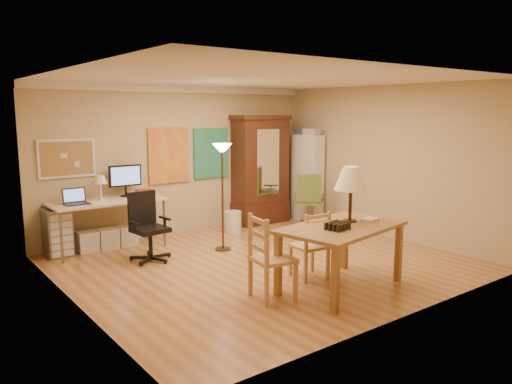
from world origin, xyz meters
TOP-DOWN VIEW (x-y plane):
  - floor at (0.00, 0.00)m, footprint 5.50×5.50m
  - crown_molding at (0.00, 2.46)m, footprint 5.50×0.08m
  - corkboard at (-2.05, 2.47)m, footprint 0.90×0.04m
  - art_panel_left at (-0.25, 2.47)m, footprint 0.80×0.04m
  - art_panel_right at (0.65, 2.47)m, footprint 0.75×0.04m
  - dining_table at (0.22, -1.41)m, footprint 1.79×1.26m
  - ladder_chair_back at (0.09, -0.92)m, footprint 0.47×0.46m
  - ladder_chair_left at (-0.82, -1.19)m, footprint 0.53×0.55m
  - torchiere_lamp at (-0.08, 0.97)m, footprint 0.32×0.32m
  - computer_desk at (-1.52, 2.16)m, footprint 1.79×0.78m
  - office_chair_black at (-1.29, 1.16)m, footprint 0.64×0.64m
  - office_chair_green at (2.17, 1.33)m, footprint 0.68×0.68m
  - drawer_cart at (-2.33, 2.23)m, footprint 0.37×0.45m
  - armoire at (1.67, 2.24)m, footprint 1.18×0.56m
  - bookshelf at (2.55, 1.80)m, footprint 0.27×0.71m
  - wastebin at (0.74, 1.88)m, footprint 0.32×0.32m

SIDE VIEW (x-z plane):
  - floor at x=0.00m, z-range 0.00..0.00m
  - wastebin at x=0.74m, z-range 0.00..0.40m
  - office_chair_black at x=-1.29m, z-range -0.24..0.80m
  - office_chair_green at x=2.17m, z-range -0.25..0.82m
  - drawer_cart at x=-2.33m, z-range 0.00..0.75m
  - ladder_chair_back at x=0.09m, z-range -0.03..0.90m
  - ladder_chair_left at x=-0.82m, z-range -0.03..1.00m
  - computer_desk at x=-1.52m, z-range -0.18..1.17m
  - bookshelf at x=2.55m, z-range 0.00..1.77m
  - armoire at x=1.67m, z-range -0.14..2.03m
  - dining_table at x=0.22m, z-range 0.20..1.75m
  - torchiere_lamp at x=-0.08m, z-range 0.52..2.26m
  - art_panel_left at x=-0.25m, z-range 0.95..1.95m
  - art_panel_right at x=0.65m, z-range 0.98..1.92m
  - corkboard at x=-2.05m, z-range 1.19..1.81m
  - crown_molding at x=0.00m, z-range 2.58..2.70m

